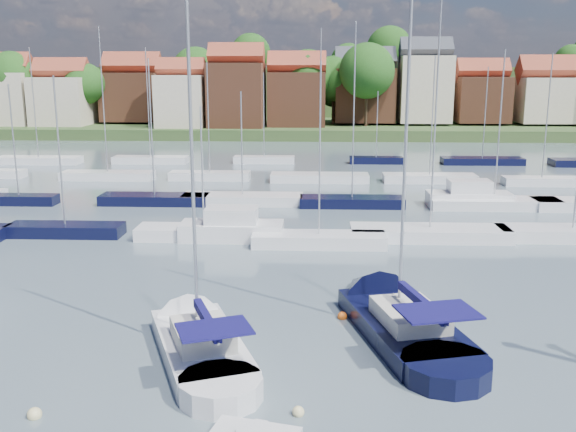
{
  "coord_description": "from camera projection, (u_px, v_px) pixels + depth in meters",
  "views": [
    {
      "loc": [
        0.37,
        -22.28,
        11.32
      ],
      "look_at": [
        -1.21,
        14.0,
        3.06
      ],
      "focal_mm": 40.0,
      "sensor_mm": 36.0,
      "label": 1
    }
  ],
  "objects": [
    {
      "name": "buoy_e",
      "position": [
        342.0,
        318.0,
        29.96
      ],
      "size": [
        0.45,
        0.45,
        0.45
      ],
      "primitive_type": "sphere",
      "color": "#D85914",
      "rests_on": "ground"
    },
    {
      "name": "sailboat_centre",
      "position": [
        194.0,
        336.0,
        27.11
      ],
      "size": [
        6.95,
        11.76,
        15.55
      ],
      "rotation": [
        0.0,
        0.0,
        1.94
      ],
      "color": "silver",
      "rests_on": "ground"
    },
    {
      "name": "marina_field",
      "position": [
        332.0,
        193.0,
        58.3
      ],
      "size": [
        79.62,
        41.41,
        15.93
      ],
      "color": "silver",
      "rests_on": "ground"
    },
    {
      "name": "buoy_d",
      "position": [
        298.0,
        415.0,
        21.57
      ],
      "size": [
        0.42,
        0.42,
        0.42
      ],
      "primitive_type": "sphere",
      "color": "beige",
      "rests_on": "ground"
    },
    {
      "name": "ground",
      "position": [
        312.0,
        188.0,
        63.2
      ],
      "size": [
        260.0,
        260.0,
        0.0
      ],
      "primitive_type": "plane",
      "color": "#4E5E6A",
      "rests_on": "ground"
    },
    {
      "name": "buoy_c",
      "position": [
        218.0,
        391.0,
        23.19
      ],
      "size": [
        0.54,
        0.54,
        0.54
      ],
      "primitive_type": "sphere",
      "color": "#D85914",
      "rests_on": "ground"
    },
    {
      "name": "sailboat_navy",
      "position": [
        389.0,
        314.0,
        29.62
      ],
      "size": [
        6.63,
        13.52,
        18.03
      ],
      "rotation": [
        0.0,
        0.0,
        1.83
      ],
      "color": "black",
      "rests_on": "ground"
    },
    {
      "name": "buoy_b",
      "position": [
        35.0,
        417.0,
        21.42
      ],
      "size": [
        0.49,
        0.49,
        0.49
      ],
      "primitive_type": "sphere",
      "color": "beige",
      "rests_on": "ground"
    },
    {
      "name": "far_shore_town",
      "position": [
        324.0,
        99.0,
        152.36
      ],
      "size": [
        212.46,
        90.0,
        22.27
      ],
      "color": "#3E5028",
      "rests_on": "ground"
    }
  ]
}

